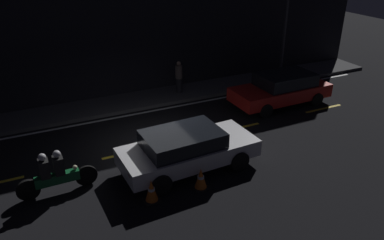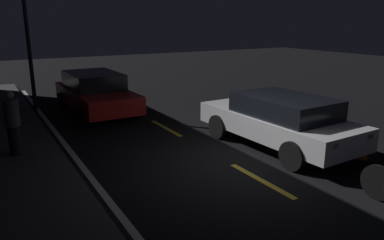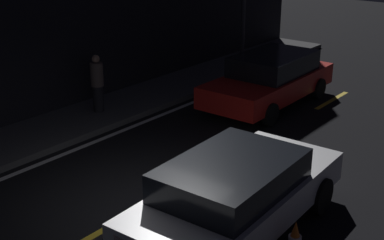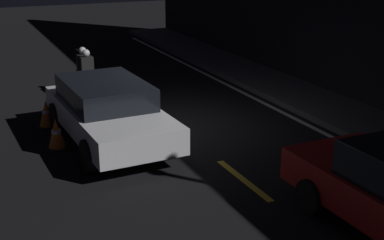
# 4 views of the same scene
# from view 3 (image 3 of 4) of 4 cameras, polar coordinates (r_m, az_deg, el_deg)

# --- Properties ---
(ground_plane) EXTENTS (56.00, 56.00, 0.00)m
(ground_plane) POSITION_cam_3_polar(r_m,az_deg,el_deg) (10.03, -5.35, -9.35)
(ground_plane) COLOR black
(raised_curb) EXTENTS (28.00, 1.96, 0.15)m
(raised_curb) POSITION_cam_3_polar(r_m,az_deg,el_deg) (13.07, -19.01, -2.64)
(raised_curb) COLOR #424244
(raised_curb) RESTS_ON ground
(lane_dash_c) EXTENTS (2.00, 0.14, 0.01)m
(lane_dash_c) POSITION_cam_3_polar(r_m,az_deg,el_deg) (9.45, -9.65, -11.61)
(lane_dash_c) COLOR gold
(lane_dash_c) RESTS_ON ground
(lane_dash_d) EXTENTS (2.00, 0.14, 0.01)m
(lane_dash_d) POSITION_cam_3_polar(r_m,az_deg,el_deg) (12.48, 5.89, -3.03)
(lane_dash_d) COLOR gold
(lane_dash_d) RESTS_ON ground
(lane_dash_e) EXTENTS (2.00, 0.14, 0.01)m
(lane_dash_e) POSITION_cam_3_polar(r_m,az_deg,el_deg) (16.20, 14.70, 2.06)
(lane_dash_e) COLOR gold
(lane_dash_e) RESTS_ON ground
(lane_solid_kerb) EXTENTS (25.20, 0.14, 0.01)m
(lane_solid_kerb) POSITION_cam_3_polar(r_m,az_deg,el_deg) (12.14, -15.80, -4.46)
(lane_solid_kerb) COLOR silver
(lane_solid_kerb) RESTS_ON ground
(sedan_white) EXTENTS (4.55, 2.12, 1.39)m
(sedan_white) POSITION_cam_3_polar(r_m,az_deg,el_deg) (8.96, 4.75, -7.71)
(sedan_white) COLOR silver
(sedan_white) RESTS_ON ground
(taxi_red) EXTENTS (4.59, 2.03, 1.44)m
(taxi_red) POSITION_cam_3_polar(r_m,az_deg,el_deg) (15.32, 8.33, 4.42)
(taxi_red) COLOR red
(taxi_red) RESTS_ON ground
(pedestrian) EXTENTS (0.34, 0.34, 1.54)m
(pedestrian) POSITION_cam_3_polar(r_m,az_deg,el_deg) (14.33, -10.07, 3.88)
(pedestrian) COLOR black
(pedestrian) RESTS_ON raised_curb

